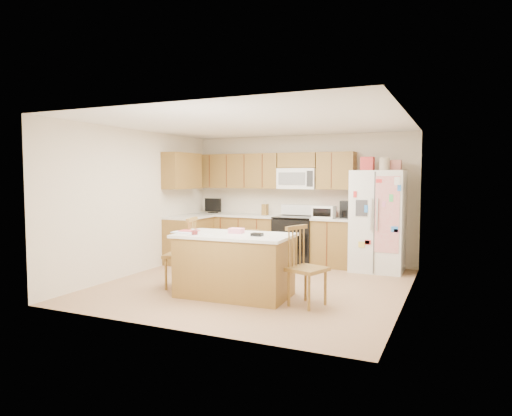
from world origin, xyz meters
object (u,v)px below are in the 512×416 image
at_px(windsor_chair_back, 253,258).
at_px(windsor_chair_right, 306,268).
at_px(island, 234,265).
at_px(windsor_chair_left, 182,255).
at_px(refrigerator, 378,220).
at_px(stove, 296,239).

xyz_separation_m(windsor_chair_back, windsor_chair_right, (1.10, -0.76, 0.08)).
bearing_deg(island, windsor_chair_left, 173.68).
relative_size(refrigerator, windsor_chair_right, 1.95).
distance_m(stove, windsor_chair_back, 1.92).
xyz_separation_m(refrigerator, island, (-1.57, -2.57, -0.47)).
height_order(stove, island, stove).
height_order(island, windsor_chair_right, windsor_chair_right).
height_order(island, windsor_chair_back, island).
xyz_separation_m(refrigerator, windsor_chair_right, (-0.50, -2.61, -0.43)).
xyz_separation_m(stove, windsor_chair_left, (-0.94, -2.53, 0.03)).
relative_size(stove, island, 0.65).
bearing_deg(windsor_chair_right, island, 177.74).
height_order(windsor_chair_left, windsor_chair_right, windsor_chair_left).
xyz_separation_m(stove, island, (0.00, -2.63, -0.03)).
bearing_deg(windsor_chair_left, refrigerator, 44.50).
bearing_deg(stove, windsor_chair_left, -110.38).
height_order(stove, windsor_chair_left, stove).
bearing_deg(windsor_chair_right, windsor_chair_left, 175.83).
relative_size(refrigerator, island, 1.18).
bearing_deg(windsor_chair_right, stove, 111.79).
height_order(windsor_chair_left, windsor_chair_back, windsor_chair_left).
height_order(refrigerator, windsor_chair_left, refrigerator).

